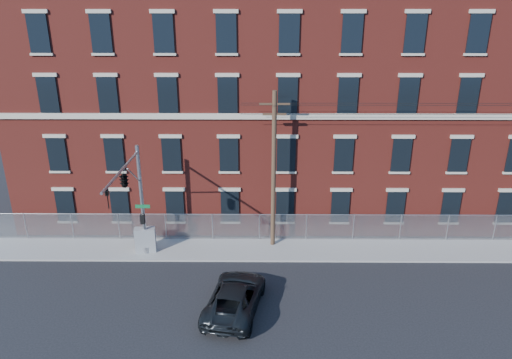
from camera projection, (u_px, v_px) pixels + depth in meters
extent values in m
plane|color=black|center=(238.00, 295.00, 24.84)|extent=(140.00, 140.00, 0.00)
cube|color=gray|center=(429.00, 250.00, 29.42)|extent=(65.00, 3.00, 0.12)
cube|color=maroon|center=(402.00, 100.00, 35.12)|extent=(55.00, 14.00, 16.00)
cube|color=#A79D8B|center=(436.00, 117.00, 28.37)|extent=(55.00, 0.18, 0.35)
cube|color=black|center=(65.00, 206.00, 30.67)|extent=(1.20, 0.10, 2.20)
cube|color=black|center=(57.00, 154.00, 29.42)|extent=(1.20, 0.10, 2.20)
cube|color=black|center=(48.00, 95.00, 28.11)|extent=(1.20, 0.10, 2.20)
cube|color=black|center=(38.00, 33.00, 26.86)|extent=(1.20, 0.10, 2.20)
cube|color=black|center=(120.00, 206.00, 30.64)|extent=(1.20, 0.10, 2.20)
cube|color=black|center=(114.00, 155.00, 29.40)|extent=(1.20, 0.10, 2.20)
cube|color=black|center=(108.00, 95.00, 28.08)|extent=(1.20, 0.10, 2.20)
cube|color=black|center=(101.00, 33.00, 26.84)|extent=(1.20, 0.10, 2.20)
cube|color=black|center=(175.00, 206.00, 30.62)|extent=(1.20, 0.10, 2.20)
cube|color=black|center=(172.00, 155.00, 29.37)|extent=(1.20, 0.10, 2.20)
cube|color=black|center=(168.00, 95.00, 28.06)|extent=(1.20, 0.10, 2.20)
cube|color=black|center=(164.00, 33.00, 26.81)|extent=(1.20, 0.10, 2.20)
cube|color=black|center=(230.00, 206.00, 30.59)|extent=(1.20, 0.10, 2.20)
cube|color=black|center=(229.00, 155.00, 29.35)|extent=(1.20, 0.10, 2.20)
cube|color=black|center=(228.00, 95.00, 28.03)|extent=(1.20, 0.10, 2.20)
cube|color=black|center=(226.00, 33.00, 26.78)|extent=(1.20, 0.10, 2.20)
cube|color=black|center=(285.00, 207.00, 30.57)|extent=(1.20, 0.10, 2.20)
cube|color=black|center=(286.00, 155.00, 29.32)|extent=(1.20, 0.10, 2.20)
cube|color=black|center=(288.00, 95.00, 28.00)|extent=(1.20, 0.10, 2.20)
cube|color=black|center=(289.00, 33.00, 26.76)|extent=(1.20, 0.10, 2.20)
cube|color=black|center=(340.00, 207.00, 30.54)|extent=(1.20, 0.10, 2.20)
cube|color=black|center=(344.00, 155.00, 29.29)|extent=(1.20, 0.10, 2.20)
cube|color=black|center=(348.00, 95.00, 27.98)|extent=(1.20, 0.10, 2.20)
cube|color=black|center=(352.00, 33.00, 26.73)|extent=(1.20, 0.10, 2.20)
cube|color=black|center=(395.00, 207.00, 30.52)|extent=(1.20, 0.10, 2.20)
cube|color=black|center=(401.00, 155.00, 29.27)|extent=(1.20, 0.10, 2.20)
cube|color=black|center=(408.00, 95.00, 27.95)|extent=(1.20, 0.10, 2.20)
cube|color=black|center=(415.00, 33.00, 26.71)|extent=(1.20, 0.10, 2.20)
cube|color=black|center=(451.00, 207.00, 30.49)|extent=(1.20, 0.10, 2.20)
cube|color=black|center=(459.00, 155.00, 29.24)|extent=(1.20, 0.10, 2.20)
cube|color=black|center=(469.00, 96.00, 27.93)|extent=(1.20, 0.10, 2.20)
cube|color=black|center=(478.00, 34.00, 26.68)|extent=(1.20, 0.10, 2.20)
cube|color=black|center=(506.00, 207.00, 30.46)|extent=(1.20, 0.10, 2.20)
cube|color=#A5A8AD|center=(424.00, 227.00, 30.31)|extent=(59.00, 0.02, 1.80)
cylinder|color=#9EA0A5|center=(426.00, 215.00, 30.00)|extent=(59.00, 0.04, 0.04)
cylinder|color=#9EA0A5|center=(26.00, 226.00, 30.49)|extent=(0.06, 0.06, 1.85)
cylinder|color=#9EA0A5|center=(72.00, 226.00, 30.47)|extent=(0.06, 0.06, 1.85)
cylinder|color=#9EA0A5|center=(119.00, 226.00, 30.45)|extent=(0.06, 0.06, 1.85)
cylinder|color=#9EA0A5|center=(166.00, 226.00, 30.43)|extent=(0.06, 0.06, 1.85)
cylinder|color=#9EA0A5|center=(213.00, 227.00, 30.41)|extent=(0.06, 0.06, 1.85)
cylinder|color=#9EA0A5|center=(259.00, 227.00, 30.39)|extent=(0.06, 0.06, 1.85)
cylinder|color=#9EA0A5|center=(306.00, 227.00, 30.36)|extent=(0.06, 0.06, 1.85)
cylinder|color=#9EA0A5|center=(353.00, 227.00, 30.34)|extent=(0.06, 0.06, 1.85)
cylinder|color=#9EA0A5|center=(400.00, 227.00, 30.32)|extent=(0.06, 0.06, 1.85)
cylinder|color=#9EA0A5|center=(448.00, 227.00, 30.30)|extent=(0.06, 0.06, 1.85)
cylinder|color=#9EA0A5|center=(495.00, 228.00, 30.28)|extent=(0.06, 0.06, 1.85)
cylinder|color=#9EA0A5|center=(142.00, 201.00, 27.85)|extent=(0.22, 0.22, 7.00)
cylinder|color=#9EA0A5|center=(146.00, 249.00, 28.99)|extent=(0.50, 0.50, 0.40)
cylinder|color=#9EA0A5|center=(122.00, 170.00, 23.73)|extent=(0.14, 6.50, 0.14)
cylinder|color=#9EA0A5|center=(134.00, 175.00, 25.99)|extent=(0.08, 2.18, 1.56)
cube|color=#0C592D|center=(143.00, 206.00, 27.81)|extent=(0.90, 0.03, 0.22)
cube|color=black|center=(142.00, 219.00, 27.99)|extent=(0.25, 0.25, 0.60)
imported|color=black|center=(107.00, 199.00, 21.52)|extent=(0.16, 0.20, 1.00)
imported|color=black|center=(124.00, 178.00, 24.15)|extent=(0.53, 2.48, 1.00)
cylinder|color=#433121|center=(274.00, 172.00, 28.30)|extent=(0.28, 0.28, 10.00)
cube|color=#433121|center=(275.00, 104.00, 26.85)|extent=(1.80, 0.12, 0.12)
cube|color=#433121|center=(274.00, 114.00, 27.06)|extent=(1.40, 0.12, 0.12)
imported|color=black|center=(235.00, 297.00, 23.43)|extent=(3.44, 5.74, 1.49)
cube|color=gray|center=(145.00, 240.00, 28.90)|extent=(1.35, 0.82, 1.59)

